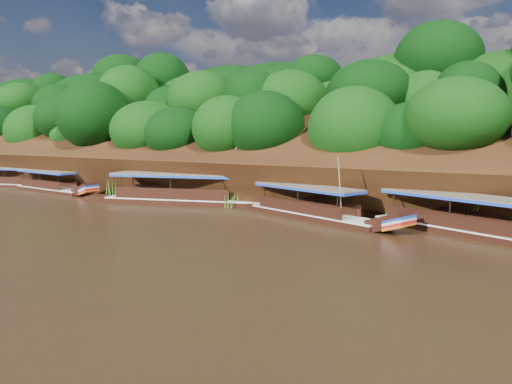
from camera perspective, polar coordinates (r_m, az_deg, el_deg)
ground at (r=30.87m, az=-2.17°, el=-4.96°), size 160.00×160.00×0.00m
riverbank at (r=51.00m, az=11.82°, el=1.82°), size 120.00×30.06×19.40m
boat_0 at (r=33.02m, az=24.44°, el=-3.82°), size 14.82×7.41×6.59m
boat_1 at (r=36.19m, az=7.46°, el=-2.36°), size 13.55×6.34×5.17m
boat_2 at (r=43.81m, az=-7.03°, el=-0.62°), size 16.99×6.90×7.07m
boat_3 at (r=56.04m, az=-21.97°, el=0.49°), size 12.51×3.26×2.63m
boat_4 at (r=62.63m, az=-25.33°, el=0.97°), size 12.49×4.83×2.64m
reeds at (r=40.26m, az=1.61°, el=-0.85°), size 49.19×2.52×2.17m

